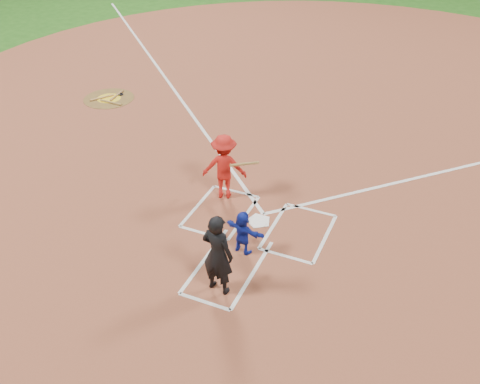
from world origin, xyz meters
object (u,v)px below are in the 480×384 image
at_px(catcher, 243,232).
at_px(umpire, 218,254).
at_px(home_plate, 259,221).
at_px(batter_at_plate, 224,167).
at_px(on_deck_circle, 109,98).

bearing_deg(catcher, umpire, 102.43).
xyz_separation_m(home_plate, batter_at_plate, (-1.17, 0.65, 0.83)).
bearing_deg(home_plate, on_deck_circle, -30.97).
relative_size(on_deck_circle, catcher, 1.67).
distance_m(on_deck_circle, batter_at_plate, 7.14).
relative_size(home_plate, umpire, 0.34).
relative_size(on_deck_circle, umpire, 0.95).
xyz_separation_m(on_deck_circle, umpire, (7.32, -6.70, 0.89)).
height_order(on_deck_circle, umpire, umpire).
bearing_deg(batter_at_plate, on_deck_circle, 148.66).
height_order(catcher, umpire, umpire).
height_order(home_plate, batter_at_plate, batter_at_plate).
bearing_deg(batter_at_plate, home_plate, -29.05).
bearing_deg(home_plate, catcher, 94.08).
relative_size(home_plate, on_deck_circle, 0.35).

